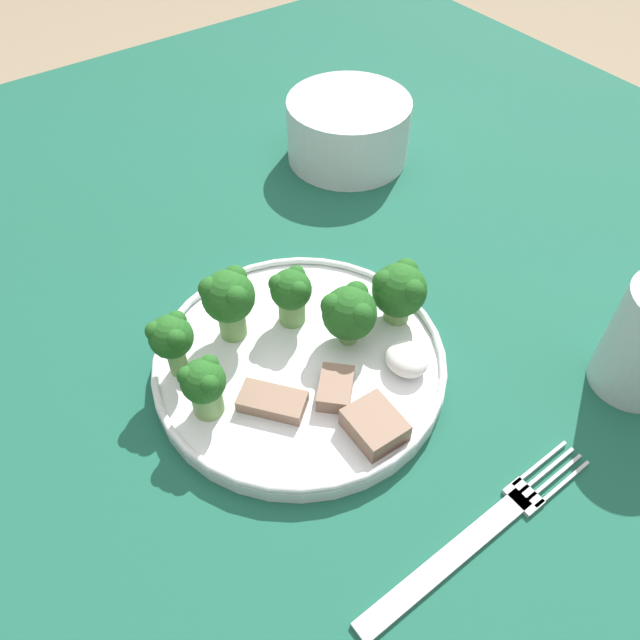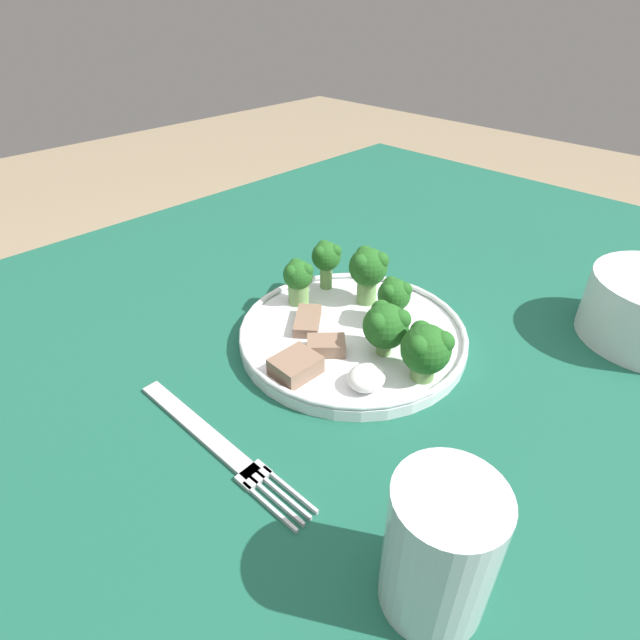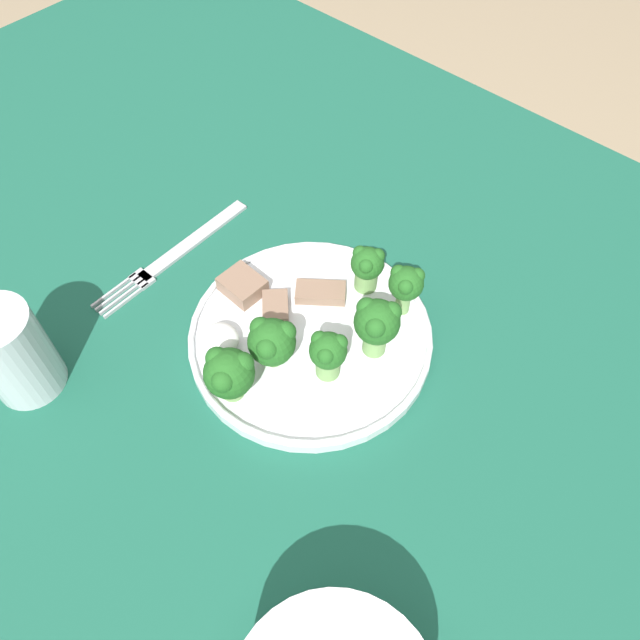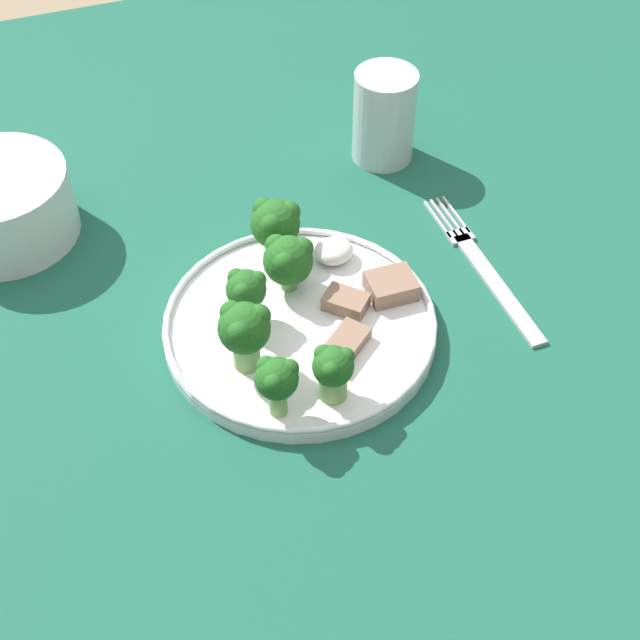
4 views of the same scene
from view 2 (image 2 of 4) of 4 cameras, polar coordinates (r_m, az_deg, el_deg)
The scene contains 14 objects.
table at distance 0.52m, azimuth 6.22°, elevation -16.52°, with size 1.36×1.09×0.75m.
dinner_plate at distance 0.52m, azimuth 3.73°, elevation -1.60°, with size 0.23×0.23×0.02m.
fork at distance 0.43m, azimuth -11.74°, elevation -13.66°, with size 0.02×0.21×0.00m.
drinking_glass at distance 0.32m, azimuth 13.38°, elevation -24.62°, with size 0.06×0.06×0.10m.
broccoli_floret_near_rim_left at distance 0.55m, azimuth -2.51°, elevation 4.83°, with size 0.03×0.03×0.05m.
broccoli_floret_center_left at distance 0.55m, azimuth 5.50°, elevation 5.86°, with size 0.04×0.04×0.07m.
broccoli_floret_back_left at distance 0.52m, azimuth 8.44°, elevation 2.56°, with size 0.04×0.03×0.05m.
broccoli_floret_front_left at distance 0.58m, azimuth 0.72°, elevation 7.18°, with size 0.03×0.03×0.06m.
broccoli_floret_center_back at distance 0.47m, azimuth 7.53°, elevation -0.56°, with size 0.05×0.04×0.05m.
broccoli_floret_mid_cluster at distance 0.45m, azimuth 12.01°, elevation -3.21°, with size 0.05×0.05×0.06m.
meat_slice_front_slice at distance 0.52m, azimuth -1.42°, elevation -0.10°, with size 0.05×0.05×0.01m.
meat_slice_middle_slice at distance 0.46m, azimuth -2.81°, elevation -5.26°, with size 0.04×0.04×0.02m.
meat_slice_rear_slice at distance 0.49m, azimuth 0.71°, elevation -2.95°, with size 0.04×0.04×0.01m.
sauce_dollop at distance 0.45m, azimuth 5.05°, elevation -6.79°, with size 0.04×0.03×0.02m.
Camera 2 is at (0.27, 0.19, 1.06)m, focal length 28.00 mm.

